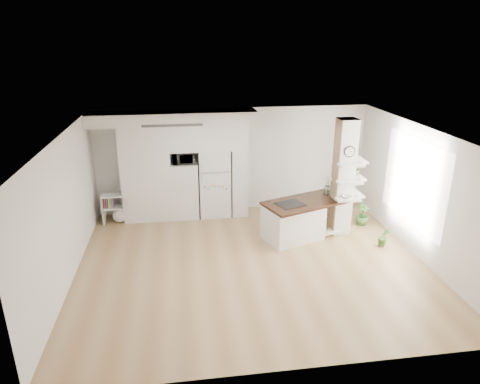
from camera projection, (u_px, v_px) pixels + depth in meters
The scene contains 14 objects.
floor at pixel (252, 263), 8.76m from camera, with size 7.00×6.00×0.01m, color tan.
room at pixel (253, 178), 8.12m from camera, with size 7.04×6.04×2.72m.
cabinet_wall at pixel (177, 160), 10.53m from camera, with size 4.00×0.71×2.70m.
refrigerator at pixel (214, 182), 10.88m from camera, with size 0.78×0.69×1.75m.
column at pixel (348, 179), 9.66m from camera, with size 0.69×0.90×2.70m.
window at pixel (413, 182), 8.98m from camera, with size 2.40×2.40×0.00m, color white.
pendant_light at pixel (337, 159), 8.39m from camera, with size 0.12×0.12×0.10m, color white.
kitchen_island at pixel (297, 219), 9.73m from camera, with size 2.12×1.52×1.43m.
bookshelf at pixel (117, 210), 10.58m from camera, with size 0.63×0.37×0.74m.
floor_plant_a at pixel (384, 237), 9.40m from camera, with size 0.25×0.21×0.46m, color #3E7830.
floor_plant_b at pixel (363, 214), 10.46m from camera, with size 0.30×0.30×0.54m, color #3E7830.
microwave at pixel (184, 158), 10.49m from camera, with size 0.54×0.37×0.30m, color #2D2D2D.
shelf_plant at pixel (356, 169), 9.79m from camera, with size 0.27×0.23×0.30m, color #3E7830.
decor_bowl at pixel (347, 197), 9.55m from camera, with size 0.22×0.22×0.05m, color white.
Camera 1 is at (-1.33, -7.60, 4.41)m, focal length 32.00 mm.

